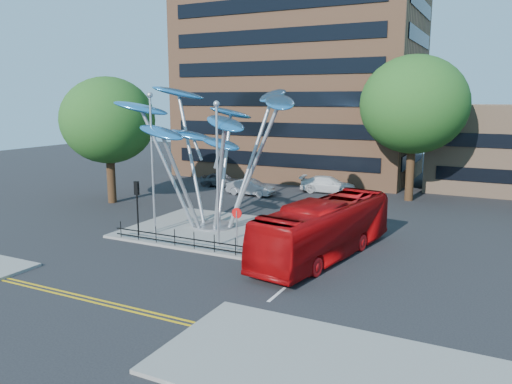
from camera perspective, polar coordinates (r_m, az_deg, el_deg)
The scene contains 19 objects.
ground at distance 27.30m, azimuth -8.48°, elevation -7.77°, with size 120.00×120.00×0.00m, color black.
traffic_island at distance 32.63m, azimuth -3.86°, elevation -4.46°, with size 12.00×9.00×0.15m, color slate.
pavement_right at distance 16.96m, azimuth 9.76°, elevation -19.60°, with size 12.00×6.00×0.15m, color slate.
double_yellow_near at distance 22.98m, azimuth -17.26°, elevation -11.75°, with size 40.00×0.12×0.01m, color gold.
double_yellow_far at distance 22.78m, azimuth -17.79°, elevation -11.98°, with size 40.00×0.12×0.01m, color gold.
brick_tower at distance 57.48m, azimuth 5.21°, elevation 17.05°, with size 25.00×15.00×30.00m, color brown.
tree_right at distance 43.68m, azimuth 17.60°, elevation 9.47°, with size 8.80×8.80×12.11m.
tree_left at distance 42.59m, azimuth -16.55°, elevation 7.84°, with size 7.60×7.60×10.32m.
leaf_sculpture at distance 32.68m, azimuth -5.03°, elevation 7.64°, with size 12.72×9.54×9.51m.
street_lamp_left at distance 31.59m, azimuth -11.80°, elevation 4.59°, with size 0.36×0.36×8.80m.
street_lamp_right at distance 28.37m, azimuth -4.45°, elevation 3.58°, with size 0.36×0.36×8.30m.
traffic_light_island at distance 31.54m, azimuth -13.45°, elevation -0.53°, with size 0.28×0.18×3.42m.
no_entry_sign_island at distance 27.82m, azimuth -2.21°, elevation -3.41°, with size 0.60×0.10×2.45m.
pedestrian_railing_front at distance 29.02m, azimuth -8.20°, elevation -5.50°, with size 10.00×0.06×1.00m.
red_bus at distance 27.46m, azimuth 7.84°, elevation -4.19°, with size 2.67×11.40×3.17m, color #9C0709.
pedestrian at distance 28.13m, azimuth 0.22°, elevation -5.04°, with size 0.59×0.39×1.62m, color gray.
parked_car_left at distance 49.04m, azimuth -3.95°, elevation 1.41°, with size 1.66×4.14×1.41m, color #3C3E43.
parked_car_mid at distance 44.70m, azimuth -0.64°, elevation 0.54°, with size 1.51×4.34×1.43m, color #96989D.
parked_car_right at distance 46.38m, azimuth 8.26°, elevation 0.84°, with size 2.10×5.16×1.50m, color silver.
Camera 1 is at (15.04, -21.10, 8.59)m, focal length 35.00 mm.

